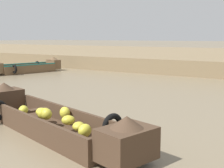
# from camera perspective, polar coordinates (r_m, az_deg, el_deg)

# --- Properties ---
(ground_plane) EXTENTS (300.00, 300.00, 0.00)m
(ground_plane) POSITION_cam_1_polar(r_m,az_deg,el_deg) (11.75, 3.30, -1.69)
(ground_plane) COLOR #7A6B51
(riverbank_strip) EXTENTS (160.00, 20.00, 0.87)m
(riverbank_strip) POSITION_cam_1_polar(r_m,az_deg,el_deg) (26.64, 20.04, 4.61)
(riverbank_strip) COLOR #7F6B4C
(riverbank_strip) RESTS_ON ground
(banana_boat) EXTENTS (5.65, 2.44, 0.86)m
(banana_boat) POSITION_cam_1_polar(r_m,az_deg,el_deg) (7.04, -11.52, -6.48)
(banana_boat) COLOR #473323
(banana_boat) RESTS_ON ground
(cargo_boat_upstream) EXTENTS (2.10, 4.35, 0.89)m
(cargo_boat_upstream) POSITION_cam_1_polar(r_m,az_deg,el_deg) (19.09, -15.63, 3.00)
(cargo_boat_upstream) COLOR brown
(cargo_boat_upstream) RESTS_ON ground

